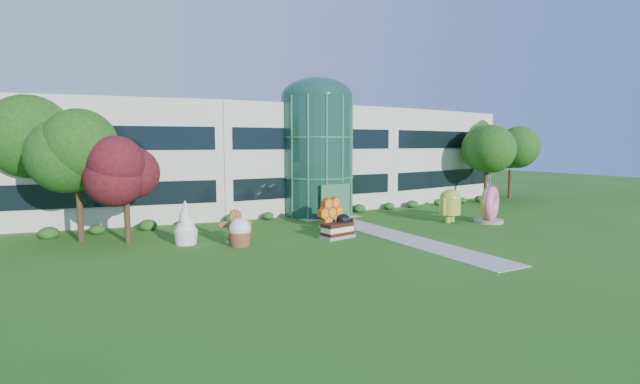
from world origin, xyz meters
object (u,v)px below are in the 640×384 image
android_green (450,203)px  android_black (343,223)px  donut (489,204)px  gingerbread (236,226)px

android_green → android_black: (-9.97, -0.66, -0.62)m
android_green → android_black: 10.01m
android_green → donut: android_green is taller
android_green → donut: size_ratio=1.05×
donut → gingerbread: (-19.20, 2.30, -0.38)m
android_green → gingerbread: bearing=155.4°
android_black → gingerbread: 6.95m
donut → gingerbread: donut is taller
donut → gingerbread: size_ratio=1.27×
android_green → android_black: bearing=161.6°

